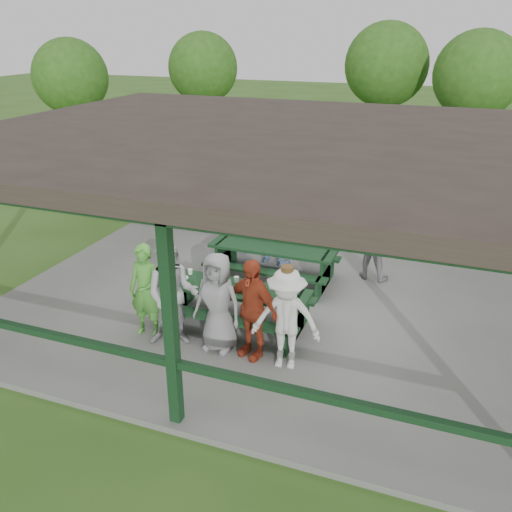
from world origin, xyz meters
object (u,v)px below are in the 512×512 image
at_px(spectator_blue, 242,214).
at_px(pickup_truck, 413,163).
at_px(picnic_table_far, 272,259).
at_px(contestant_green, 146,291).
at_px(contestant_grey_left, 172,295).
at_px(contestant_white_fedora, 286,319).
at_px(contestant_grey_mid, 218,302).
at_px(spectator_lblue, 275,225).
at_px(spectator_grey, 373,241).
at_px(contestant_red, 252,309).
at_px(picnic_table_near, 234,301).
at_px(farm_trailer, 269,173).

xyz_separation_m(spectator_blue, pickup_truck, (3.08, 7.70, -0.25)).
relative_size(picnic_table_far, contestant_green, 1.58).
height_order(contestant_grey_left, contestant_white_fedora, contestant_grey_left).
relative_size(contestant_grey_mid, contestant_white_fedora, 0.99).
bearing_deg(contestant_grey_mid, spectator_lblue, 98.87).
height_order(picnic_table_far, spectator_grey, spectator_grey).
xyz_separation_m(contestant_red, spectator_blue, (-1.80, 4.05, 0.08)).
height_order(picnic_table_near, contestant_grey_left, contestant_grey_left).
relative_size(contestant_white_fedora, farm_trailer, 0.47).
bearing_deg(contestant_grey_mid, spectator_blue, 111.26).
relative_size(contestant_grey_mid, spectator_lblue, 0.96).
xyz_separation_m(contestant_green, spectator_grey, (3.18, 3.65, -0.01)).
xyz_separation_m(contestant_grey_mid, spectator_lblue, (-0.28, 3.67, 0.04)).
height_order(spectator_blue, pickup_truck, spectator_blue).
distance_m(picnic_table_far, contestant_grey_mid, 2.80).
distance_m(contestant_grey_left, contestant_grey_mid, 0.76).
bearing_deg(spectator_lblue, spectator_grey, -169.77).
height_order(spectator_lblue, spectator_grey, spectator_lblue).
bearing_deg(contestant_white_fedora, spectator_lblue, 103.85).
bearing_deg(contestant_green, picnic_table_far, 65.39).
xyz_separation_m(spectator_lblue, farm_trailer, (-2.10, 5.59, -0.36)).
xyz_separation_m(contestant_grey_mid, farm_trailer, (-2.38, 9.26, -0.32)).
xyz_separation_m(contestant_green, spectator_lblue, (1.04, 3.69, 0.06)).
relative_size(contestant_grey_left, contestant_grey_mid, 1.07).
height_order(contestant_grey_left, contestant_grey_mid, contestant_grey_left).
height_order(contestant_grey_mid, spectator_lblue, spectator_lblue).
bearing_deg(pickup_truck, contestant_green, -168.52).
xyz_separation_m(contestant_red, spectator_lblue, (-0.86, 3.67, 0.04)).
height_order(picnic_table_near, spectator_grey, spectator_grey).
bearing_deg(pickup_truck, picnic_table_near, -163.30).
xyz_separation_m(contestant_red, farm_trailer, (-2.96, 9.26, -0.31)).
xyz_separation_m(picnic_table_near, contestant_green, (-1.26, -0.79, 0.35)).
distance_m(picnic_table_near, spectator_lblue, 2.93).
bearing_deg(contestant_grey_mid, contestant_grey_left, -166.82).
height_order(picnic_table_near, spectator_lblue, spectator_lblue).
bearing_deg(pickup_truck, contestant_grey_mid, -162.41).
relative_size(picnic_table_near, contestant_green, 1.62).
distance_m(picnic_table_near, contestant_red, 1.06).
height_order(contestant_green, contestant_grey_left, contestant_grey_left).
distance_m(contestant_grey_mid, spectator_blue, 4.23).
bearing_deg(contestant_red, pickup_truck, 103.66).
bearing_deg(farm_trailer, contestant_red, -59.15).
bearing_deg(spectator_lblue, picnic_table_far, 116.81).
bearing_deg(spectator_lblue, contestant_grey_left, 94.10).
height_order(picnic_table_far, contestant_grey_mid, contestant_grey_mid).
bearing_deg(contestant_grey_left, contestant_grey_mid, -11.21).
bearing_deg(contestant_grey_left, picnic_table_near, 31.98).
height_order(contestant_grey_mid, contestant_red, contestant_grey_mid).
height_order(spectator_lblue, farm_trailer, spectator_lblue).
height_order(contestant_green, spectator_lblue, spectator_lblue).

